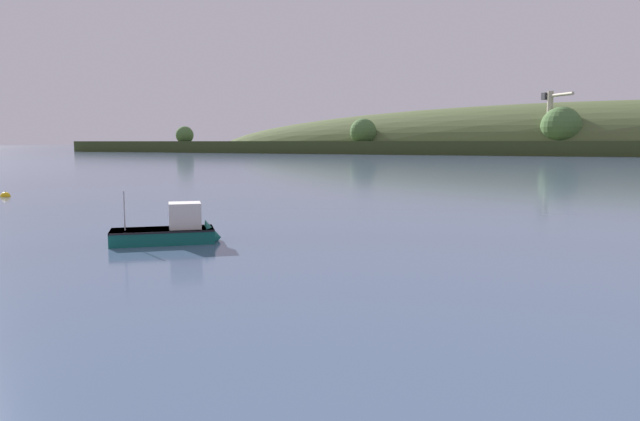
{
  "coord_description": "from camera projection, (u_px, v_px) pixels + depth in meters",
  "views": [
    {
      "loc": [
        18.16,
        11.89,
        4.54
      ],
      "look_at": [
        1.66,
        38.65,
        0.9
      ],
      "focal_mm": 33.33,
      "sensor_mm": 36.0,
      "label": 1
    }
  ],
  "objects": [
    {
      "name": "mooring_buoy_midchannel",
      "position": [
        5.0,
        197.0,
        49.34
      ],
      "size": [
        0.8,
        0.8,
        0.88
      ],
      "color": "yellow",
      "rests_on": "ground"
    },
    {
      "name": "dockside_crane",
      "position": [
        550.0,
        124.0,
        205.24
      ],
      "size": [
        12.08,
        10.96,
        21.9
      ],
      "rotation": [
        0.0,
        0.0,
        5.56
      ],
      "color": "#4C4C51",
      "rests_on": "ground"
    },
    {
      "name": "far_shoreline_hill",
      "position": [
        625.0,
        153.0,
        218.56
      ],
      "size": [
        455.9,
        125.46,
        39.53
      ],
      "rotation": [
        0.0,
        0.0,
        0.1
      ],
      "color": "#35401E",
      "rests_on": "ground"
    },
    {
      "name": "fishing_boat_moored",
      "position": [
        174.0,
        235.0,
        26.87
      ],
      "size": [
        4.64,
        4.73,
        3.07
      ],
      "rotation": [
        0.0,
        0.0,
        0.8
      ],
      "color": "#0F564C",
      "rests_on": "ground"
    }
  ]
}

